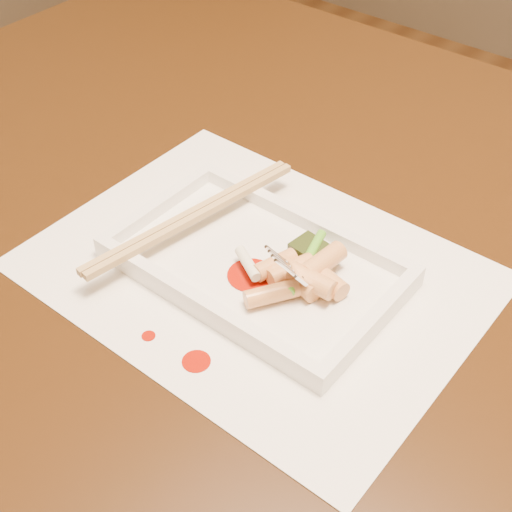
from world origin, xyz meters
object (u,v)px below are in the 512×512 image
Objects in this scene: plate_base at (256,267)px; placemat at (256,271)px; fork at (336,223)px; chopstick_a at (189,214)px; table at (358,341)px.

placemat is at bearing 0.00° from plate_base.
placemat is 0.11m from fork.
chopstick_a reaches higher than plate_base.
chopstick_a is 0.16m from fork.
fork reaches higher than chopstick_a.
placemat is 2.86× the size of fork.
table is 0.15m from placemat.
fork is at bearing -101.92° from table.
table is 5.38× the size of plate_base.
table is 10.00× the size of fork.
plate_base is 0.11m from fork.
placemat reaches higher than table.
plate_base is (0.00, 0.00, 0.00)m from placemat.
plate_base is at bearing -140.08° from table.
plate_base is (-0.08, -0.07, 0.11)m from table.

